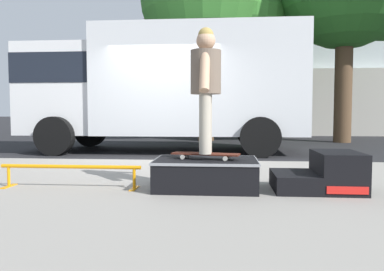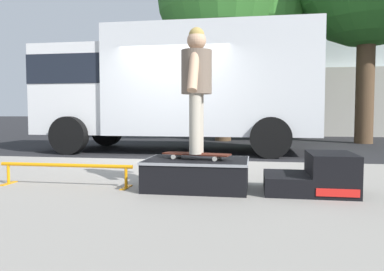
{
  "view_description": "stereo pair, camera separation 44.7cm",
  "coord_description": "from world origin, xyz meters",
  "views": [
    {
      "loc": [
        1.37,
        -7.39,
        1.01
      ],
      "look_at": [
        0.88,
        -1.75,
        0.65
      ],
      "focal_mm": 35.53,
      "sensor_mm": 36.0,
      "label": 1
    },
    {
      "loc": [
        1.82,
        -7.34,
        1.01
      ],
      "look_at": [
        0.88,
        -1.75,
        0.65
      ],
      "focal_mm": 35.53,
      "sensor_mm": 36.0,
      "label": 2
    }
  ],
  "objects": [
    {
      "name": "street_tree_neighbour",
      "position": [
        0.97,
        5.85,
        4.76
      ],
      "size": [
        4.97,
        4.52,
        7.17
      ],
      "color": "brown",
      "rests_on": "ground"
    },
    {
      "name": "skateboard",
      "position": [
        1.15,
        -3.05,
        0.52
      ],
      "size": [
        0.8,
        0.35,
        0.07
      ],
      "color": "#4C1E14",
      "rests_on": "skate_box"
    },
    {
      "name": "skater_kid",
      "position": [
        1.15,
        -3.05,
        1.37
      ],
      "size": [
        0.35,
        0.73,
        1.43
      ],
      "color": "#B7AD99",
      "rests_on": "skateboard"
    },
    {
      "name": "kicker_ramp",
      "position": [
        2.49,
        -3.05,
        0.3
      ],
      "size": [
        0.95,
        0.72,
        0.44
      ],
      "color": "black",
      "rests_on": "sidewalk_slab"
    },
    {
      "name": "grind_rail",
      "position": [
        -0.42,
        -3.14,
        0.33
      ],
      "size": [
        1.67,
        0.28,
        0.27
      ],
      "color": "orange",
      "rests_on": "sidewalk_slab"
    },
    {
      "name": "house_behind",
      "position": [
        3.7,
        12.94,
        4.24
      ],
      "size": [
        9.54,
        8.23,
        8.4
      ],
      "color": "silver",
      "rests_on": "ground"
    },
    {
      "name": "skate_box",
      "position": [
        1.16,
        -3.05,
        0.3
      ],
      "size": [
        1.17,
        0.8,
        0.34
      ],
      "color": "black",
      "rests_on": "sidewalk_slab"
    },
    {
      "name": "ground_plane",
      "position": [
        0.0,
        0.0,
        0.0
      ],
      "size": [
        140.0,
        140.0,
        0.0
      ],
      "primitive_type": "plane",
      "color": "black"
    },
    {
      "name": "sidewalk_slab",
      "position": [
        0.0,
        -3.0,
        0.06
      ],
      "size": [
        50.0,
        5.0,
        0.12
      ],
      "primitive_type": "cube",
      "color": "gray",
      "rests_on": "ground"
    },
    {
      "name": "box_truck",
      "position": [
        -0.22,
        2.2,
        1.7
      ],
      "size": [
        6.91,
        2.63,
        3.05
      ],
      "color": "silver",
      "rests_on": "ground"
    }
  ]
}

